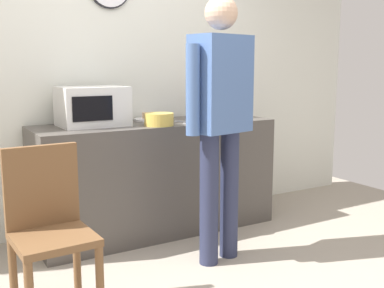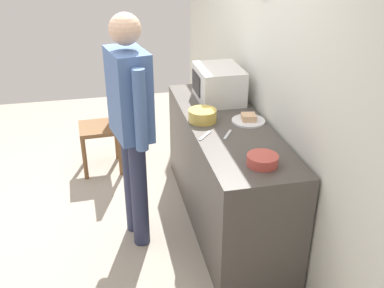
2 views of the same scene
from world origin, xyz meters
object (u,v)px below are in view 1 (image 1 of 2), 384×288
at_px(person_standing, 220,110).
at_px(microwave, 92,106).
at_px(wooden_chair, 49,225).
at_px(sandwich_plate, 150,118).
at_px(fork_utensil, 194,124).
at_px(spoon_utensil, 185,121).
at_px(salad_bowl, 159,119).
at_px(cereal_bowl, 227,113).

bearing_deg(person_standing, microwave, 126.36).
relative_size(microwave, wooden_chair, 0.53).
xyz_separation_m(microwave, sandwich_plate, (0.53, 0.10, -0.13)).
distance_m(sandwich_plate, fork_utensil, 0.45).
bearing_deg(wooden_chair, spoon_utensil, 33.28).
relative_size(sandwich_plate, fork_utensil, 1.58).
relative_size(sandwich_plate, spoon_utensil, 1.58).
xyz_separation_m(microwave, person_standing, (0.62, -0.84, 0.01)).
bearing_deg(spoon_utensil, person_standing, -100.09).
height_order(person_standing, wooden_chair, person_standing).
height_order(sandwich_plate, fork_utensil, sandwich_plate).
height_order(salad_bowl, person_standing, person_standing).
bearing_deg(person_standing, fork_utensil, 78.58).
bearing_deg(microwave, spoon_utensil, -9.98).
bearing_deg(wooden_chair, person_standing, 8.07).
bearing_deg(cereal_bowl, wooden_chair, -151.97).
height_order(sandwich_plate, salad_bowl, salad_bowl).
distance_m(salad_bowl, person_standing, 0.62).
distance_m(fork_utensil, wooden_chair, 1.55).
relative_size(sandwich_plate, cereal_bowl, 1.28).
xyz_separation_m(cereal_bowl, person_standing, (-0.61, -0.80, 0.13)).
height_order(cereal_bowl, fork_utensil, cereal_bowl).
height_order(microwave, person_standing, person_standing).
relative_size(fork_utensil, person_standing, 0.09).
height_order(fork_utensil, person_standing, person_standing).
relative_size(fork_utensil, spoon_utensil, 1.00).
bearing_deg(salad_bowl, wooden_chair, -143.96).
bearing_deg(cereal_bowl, spoon_utensil, -169.09).
distance_m(sandwich_plate, spoon_utensil, 0.31).
xyz_separation_m(salad_bowl, person_standing, (0.17, -0.58, 0.11)).
bearing_deg(spoon_utensil, wooden_chair, -146.72).
bearing_deg(person_standing, wooden_chair, -171.93).
bearing_deg(spoon_utensil, microwave, 170.02).
xyz_separation_m(fork_utensil, person_standing, (-0.11, -0.53, 0.16)).
bearing_deg(microwave, person_standing, -53.64).
height_order(microwave, spoon_utensil, microwave).
height_order(microwave, wooden_chair, microwave).
height_order(sandwich_plate, cereal_bowl, cereal_bowl).
relative_size(microwave, person_standing, 0.28).
bearing_deg(microwave, fork_utensil, -22.60).
distance_m(cereal_bowl, person_standing, 1.02).
relative_size(salad_bowl, person_standing, 0.12).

